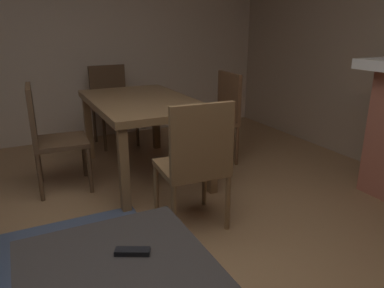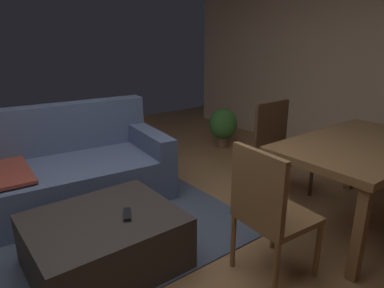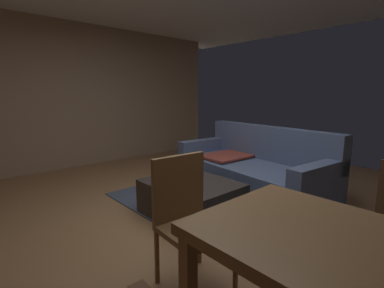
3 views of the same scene
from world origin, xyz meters
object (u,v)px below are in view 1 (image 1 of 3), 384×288
(dining_table, at_px, (142,108))
(dining_chair_west, at_px, (196,159))
(dining_chair_east, at_px, (111,100))
(dining_chair_south, at_px, (219,113))
(tv_remote, at_px, (133,251))
(dining_chair_north, at_px, (48,133))

(dining_table, height_order, dining_chair_west, dining_chair_west)
(dining_table, bearing_deg, dining_chair_east, 0.32)
(dining_chair_west, distance_m, dining_chair_south, 1.40)
(tv_remote, bearing_deg, dining_chair_east, 13.87)
(tv_remote, relative_size, dining_chair_north, 0.17)
(tv_remote, height_order, dining_table, dining_table)
(tv_remote, xyz_separation_m, dining_chair_west, (0.67, -0.66, 0.11))
(dining_chair_north, xyz_separation_m, dining_chair_east, (1.12, -0.83, 0.00))
(dining_chair_west, relative_size, dining_chair_south, 1.00)
(dining_table, height_order, dining_chair_east, dining_chair_east)
(dining_table, relative_size, dining_chair_south, 1.57)
(tv_remote, height_order, dining_chair_west, dining_chair_west)
(dining_chair_east, bearing_deg, dining_table, -179.68)
(dining_table, height_order, dining_chair_north, dining_chair_north)
(tv_remote, distance_m, dining_chair_west, 0.95)
(dining_table, distance_m, dining_chair_north, 0.85)
(dining_chair_west, bearing_deg, dining_table, -0.33)
(dining_chair_west, xyz_separation_m, dining_chair_east, (2.24, -0.00, 0.00))
(dining_chair_north, bearing_deg, dining_chair_west, -143.57)
(dining_table, relative_size, dining_chair_north, 1.57)
(tv_remote, height_order, dining_chair_east, dining_chair_east)
(dining_table, bearing_deg, dining_chair_west, 179.67)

